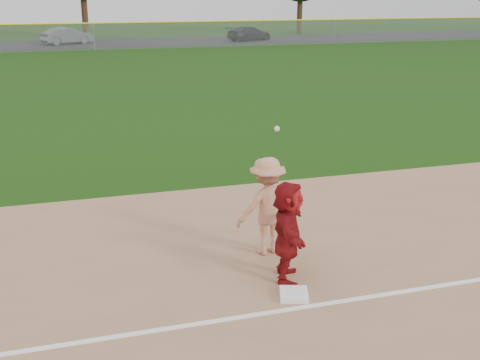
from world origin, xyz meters
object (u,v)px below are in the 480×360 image
object	(u,v)px
first_base	(294,294)
car_mid	(67,36)
car_right	(249,33)
base_runner	(288,231)

from	to	relation	value
first_base	car_mid	size ratio (longest dim) A/B	0.10
first_base	car_right	xyz separation A→B (m)	(13.75, 45.56, 0.58)
first_base	car_right	distance (m)	47.59
car_mid	base_runner	bearing A→B (deg)	159.13
base_runner	car_right	distance (m)	46.97
car_right	first_base	bearing A→B (deg)	138.42
base_runner	car_mid	xyz separation A→B (m)	(-2.23, 45.81, -0.13)
base_runner	car_right	bearing A→B (deg)	2.46
car_mid	car_right	size ratio (longest dim) A/B	0.97
first_base	car_mid	world-z (taller)	car_mid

